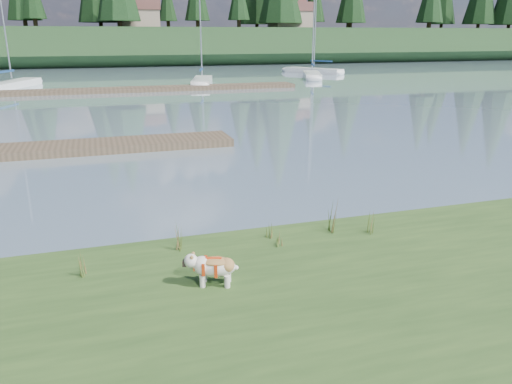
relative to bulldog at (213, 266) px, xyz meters
name	(u,v)px	position (x,y,z in m)	size (l,w,h in m)	color
ground	(111,92)	(-0.50, 33.68, -0.68)	(200.00, 200.00, 0.00)	#839CAE
ridge	(99,47)	(-0.50, 76.68, 1.82)	(200.00, 20.00, 5.00)	#1B3218
bulldog	(213,266)	(0.00, 0.00, 0.00)	(0.90, 0.55, 0.53)	silver
dock_near	(19,151)	(-4.50, 12.68, -0.53)	(16.00, 2.00, 0.30)	#4C3D2C
dock_far	(137,89)	(1.50, 33.68, -0.53)	(26.00, 2.20, 0.30)	#4C3D2C
sailboat_bg_1	(17,83)	(-7.99, 40.21, -0.35)	(4.33, 8.27, 12.22)	white
sailboat_bg_3	(203,80)	(7.68, 37.99, -0.36)	(3.43, 7.87, 11.39)	white
sailboat_bg_4	(311,74)	(19.95, 41.63, -0.36)	(4.11, 7.85, 11.51)	white
sailboat_bg_5	(309,70)	(22.28, 47.79, -0.36)	(5.76, 7.52, 11.44)	white
weed_0	(180,238)	(-0.31, 1.54, -0.09)	(0.17, 0.14, 0.58)	#475B23
weed_1	(271,229)	(1.54, 1.56, -0.14)	(0.17, 0.14, 0.45)	#475B23
weed_2	(333,218)	(2.86, 1.47, -0.01)	(0.17, 0.14, 0.77)	#475B23
weed_3	(80,263)	(-2.10, 0.95, -0.09)	(0.17, 0.14, 0.59)	#475B23
weed_4	(280,238)	(1.59, 1.17, -0.18)	(0.17, 0.14, 0.36)	#475B23
weed_5	(372,223)	(3.63, 1.19, -0.10)	(0.17, 0.14, 0.55)	#475B23
mud_lip	(167,253)	(-0.50, 2.08, -0.61)	(60.00, 0.50, 0.14)	#33281C
house_1	(138,14)	(5.50, 74.68, 6.63)	(6.30, 5.30, 4.65)	gray
house_2	(290,15)	(29.50, 72.68, 6.63)	(6.30, 5.30, 4.65)	gray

